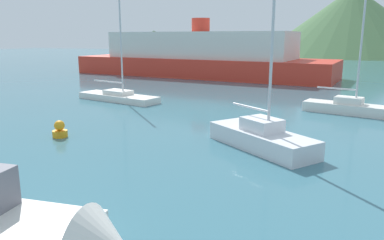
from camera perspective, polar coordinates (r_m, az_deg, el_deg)
sailboat_inner at (r=16.34m, az=10.54°, el=-2.38°), size 5.32×4.39×10.24m
sailboat_middle at (r=25.33m, az=22.74°, el=1.99°), size 5.54×2.50×9.50m
sailboat_outer at (r=28.72m, az=-11.17°, el=3.63°), size 7.00×2.99×8.54m
ferry_distant at (r=46.29m, az=1.31°, el=9.63°), size 32.30×10.89×6.86m
buoy_marker at (r=19.02m, az=-19.51°, el=-1.47°), size 0.71×0.71×0.82m
hill_west at (r=124.08m, az=-5.80°, el=11.90°), size 24.38×24.38×6.58m
hill_central at (r=116.97m, az=7.02°, el=11.73°), size 35.15×35.15×6.18m
hill_east at (r=105.41m, az=23.12°, el=13.63°), size 45.59×45.59×16.77m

